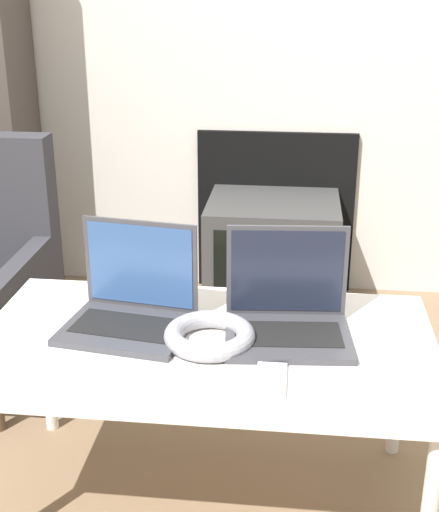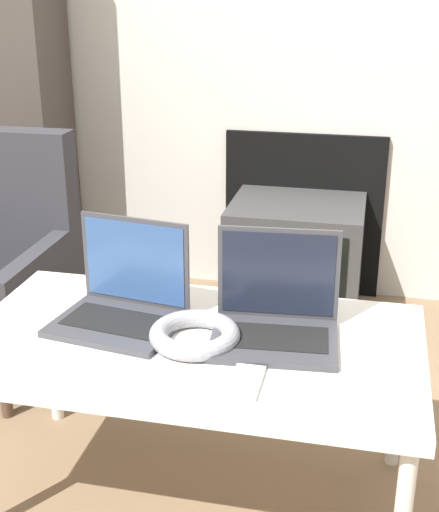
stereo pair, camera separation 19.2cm
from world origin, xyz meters
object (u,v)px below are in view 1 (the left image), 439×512
headphones (210,336)px  laptop_left (132,304)px  tv (272,256)px  phone (271,379)px  laptop_right (287,311)px

headphones → laptop_left: bearing=158.4°
tv → phone: bearing=-87.9°
headphones → phone: bearing=-44.7°
phone → laptop_right: bearing=83.2°
phone → laptop_left: bearing=147.0°
tv → headphones: bearing=-94.8°
laptop_left → laptop_right: same height
laptop_left → tv: 1.18m
headphones → tv: 1.22m
laptop_right → phone: size_ratio=2.39×
laptop_right → phone: 0.24m
laptop_right → headphones: size_ratio=1.46×
laptop_right → tv: size_ratio=0.61×
laptop_left → phone: size_ratio=2.49×
laptop_right → laptop_left: bearing=175.4°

